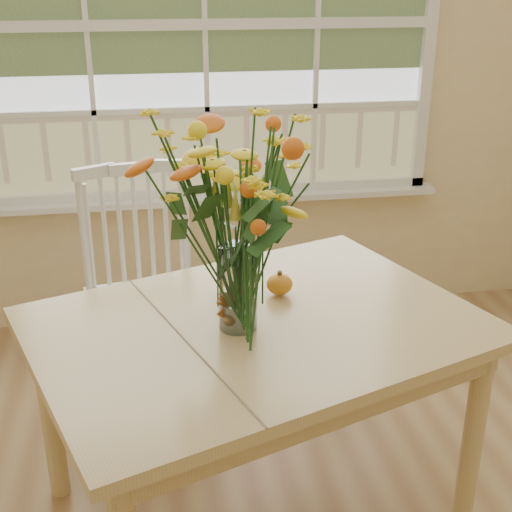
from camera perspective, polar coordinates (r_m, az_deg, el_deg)
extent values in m
cube|color=beige|center=(3.49, -4.25, 15.47)|extent=(4.00, 0.02, 2.70)
cube|color=silver|center=(3.45, -4.33, 18.73)|extent=(2.20, 0.00, 1.60)
cube|color=white|center=(3.56, -3.84, 4.74)|extent=(2.42, 0.12, 0.03)
cube|color=tan|center=(2.22, 0.08, -5.93)|extent=(1.65, 1.41, 0.04)
cube|color=tan|center=(2.25, 0.08, -7.49)|extent=(1.49, 1.25, 0.10)
cylinder|color=tan|center=(2.57, -16.77, -12.34)|extent=(0.07, 0.07, 0.71)
cylinder|color=tan|center=(2.48, 17.67, -13.90)|extent=(0.07, 0.07, 0.71)
cylinder|color=tan|center=(2.99, 6.45, -6.16)|extent=(0.07, 0.07, 0.71)
cube|color=white|center=(2.90, -8.95, -4.18)|extent=(0.55, 0.53, 0.05)
cube|color=white|center=(2.96, -9.96, 2.09)|extent=(0.48, 0.12, 0.54)
cylinder|color=white|center=(2.85, -11.66, -10.78)|extent=(0.04, 0.04, 0.47)
cylinder|color=white|center=(3.15, -12.61, -7.41)|extent=(0.04, 0.04, 0.47)
cylinder|color=white|center=(2.91, -4.34, -9.63)|extent=(0.04, 0.04, 0.47)
cylinder|color=white|center=(3.20, -6.01, -6.44)|extent=(0.04, 0.04, 0.47)
cylinder|color=white|center=(2.11, -1.54, -2.67)|extent=(0.12, 0.12, 0.27)
ellipsoid|color=orange|center=(2.37, 1.97, -2.44)|extent=(0.09, 0.09, 0.07)
cylinder|color=#CCB78C|center=(2.16, -1.59, -5.94)|extent=(0.08, 0.08, 0.01)
ellipsoid|color=brown|center=(2.14, -1.60, -4.91)|extent=(0.12, 0.11, 0.08)
ellipsoid|color=#38160F|center=(2.37, -2.21, -2.44)|extent=(0.08, 0.08, 0.07)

